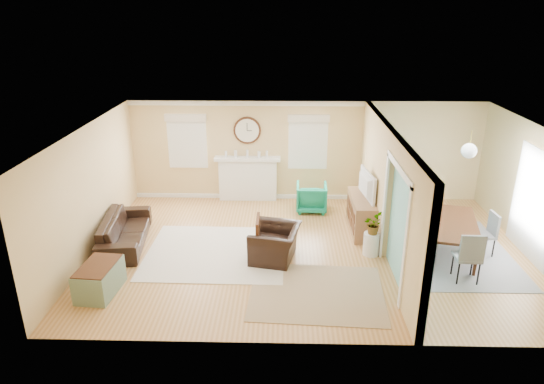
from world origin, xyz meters
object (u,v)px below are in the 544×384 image
Objects in this scene: sofa at (125,230)px; credenza at (362,214)px; dining_table at (449,237)px; eames_chair at (275,243)px; green_chair at (311,197)px.

credenza is at bearing -88.20° from sofa.
sofa is 6.83m from dining_table.
eames_chair is 2.37m from credenza.
sofa is at bearing 27.45° from green_chair.
green_chair reaches higher than dining_table.
dining_table reaches higher than sofa.
sofa is at bearing 101.40° from dining_table.
green_chair is at bearing 133.49° from credenza.
eames_chair is 3.61m from dining_table.
sofa is 4.53m from green_chair.
credenza reaches higher than dining_table.
credenza is at bearing 135.52° from green_chair.
dining_table is at bearing 143.83° from green_chair.
credenza reaches higher than green_chair.
green_chair is at bearing -71.68° from sofa.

